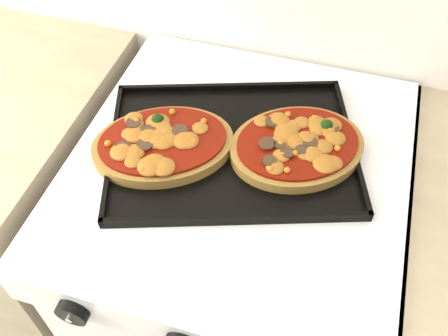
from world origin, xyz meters
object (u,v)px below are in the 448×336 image
(stove, at_px, (236,276))
(pizza_right, at_px, (297,145))
(pizza_left, at_px, (163,143))
(baking_tray, at_px, (232,147))

(stove, distance_m, pizza_right, 0.49)
(stove, height_order, pizza_left, pizza_left)
(stove, xyz_separation_m, baking_tray, (-0.02, 0.01, 0.47))
(pizza_left, xyz_separation_m, pizza_right, (0.22, 0.06, -0.00))
(stove, height_order, baking_tray, baking_tray)
(baking_tray, xyz_separation_m, pizza_right, (0.11, 0.02, 0.02))
(pizza_left, height_order, pizza_right, pizza_left)
(stove, distance_m, baking_tray, 0.47)
(baking_tray, relative_size, pizza_left, 1.74)
(stove, bearing_deg, baking_tray, 159.33)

